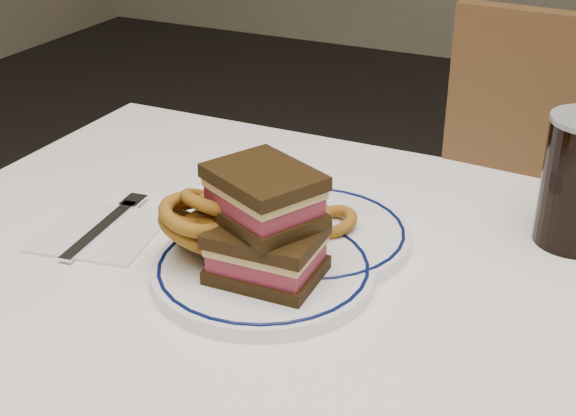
% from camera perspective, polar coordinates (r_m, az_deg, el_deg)
% --- Properties ---
extents(dining_table, '(1.27, 0.87, 0.75)m').
position_cam_1_polar(dining_table, '(0.95, 5.90, -12.25)').
color(dining_table, white).
rests_on(dining_table, floor).
extents(main_plate, '(0.26, 0.26, 0.02)m').
position_cam_1_polar(main_plate, '(0.92, -1.75, -4.42)').
color(main_plate, white).
rests_on(main_plate, dining_table).
extents(reuben_sandwich, '(0.15, 0.14, 0.12)m').
position_cam_1_polar(reuben_sandwich, '(0.88, -1.62, -1.16)').
color(reuben_sandwich, black).
rests_on(reuben_sandwich, main_plate).
extents(onion_rings_main, '(0.12, 0.12, 0.11)m').
position_cam_1_polar(onion_rings_main, '(0.92, -5.86, -1.09)').
color(onion_rings_main, brown).
rests_on(onion_rings_main, main_plate).
extents(ketchup_ramekin, '(0.06, 0.06, 0.04)m').
position_cam_1_polar(ketchup_ramekin, '(0.98, -2.37, -0.72)').
color(ketchup_ramekin, silver).
rests_on(ketchup_ramekin, main_plate).
extents(far_plate, '(0.25, 0.25, 0.02)m').
position_cam_1_polar(far_plate, '(1.00, 1.48, -1.88)').
color(far_plate, white).
rests_on(far_plate, dining_table).
extents(onion_rings_far, '(0.10, 0.10, 0.05)m').
position_cam_1_polar(onion_rings_far, '(0.98, 1.84, -0.95)').
color(onion_rings_far, brown).
rests_on(onion_rings_far, far_plate).
extents(napkin_fork, '(0.16, 0.19, 0.01)m').
position_cam_1_polar(napkin_fork, '(1.05, -13.12, -1.57)').
color(napkin_fork, white).
rests_on(napkin_fork, dining_table).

